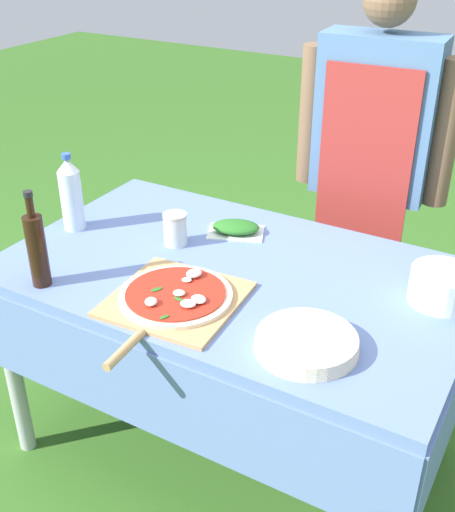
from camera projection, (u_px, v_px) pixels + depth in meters
ground_plane at (233, 446)px, 2.32m from camera, size 12.00×12.00×0.00m
prep_table at (234, 296)px, 2.00m from camera, size 1.42×0.87×0.74m
person_cook at (371, 157)px, 2.34m from camera, size 0.57×0.21×1.53m
pizza_on_peel at (175, 298)px, 1.79m from camera, size 0.37×0.52×0.06m
oil_bottle at (37, 249)px, 1.82m from camera, size 0.06×0.06×0.30m
water_bottle at (71, 194)px, 2.14m from camera, size 0.07×0.07×0.27m
herb_container at (236, 228)px, 2.15m from camera, size 0.22×0.18×0.04m
mixing_tub at (442, 286)px, 1.78m from camera, size 0.18×0.18×0.10m
plate_stack at (307, 343)px, 1.60m from camera, size 0.26×0.26×0.04m
sauce_jar at (175, 231)px, 2.07m from camera, size 0.08×0.08×0.11m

